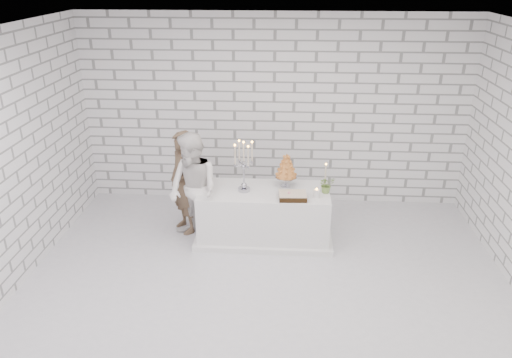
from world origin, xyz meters
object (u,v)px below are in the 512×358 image
bride (193,190)px  croquembouche (286,170)px  groom (183,183)px  candelabra (244,167)px  cake_table (264,214)px

bride → croquembouche: bride is taller
groom → candelabra: bearing=38.6°
cake_table → groom: (-1.16, 0.16, 0.38)m
bride → cake_table: bearing=51.2°
cake_table → croquembouche: bearing=27.8°
cake_table → bride: 1.05m
groom → bride: (0.20, -0.31, 0.04)m
cake_table → candelabra: size_ratio=2.49×
candelabra → croquembouche: candelabra is taller
groom → candelabra: (0.88, -0.20, 0.35)m
candelabra → croquembouche: bearing=18.4°
groom → bride: 0.38m
bride → candelabra: size_ratio=2.20×
groom → candelabra: groom is taller
cake_table → candelabra: candelabra is taller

